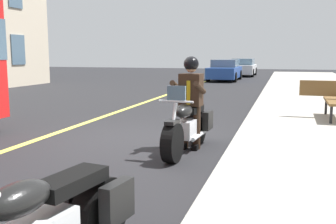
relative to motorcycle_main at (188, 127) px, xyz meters
The scene contains 7 objects.
ground_plane 1.45m from the motorcycle_main, 115.92° to the right, with size 80.00×80.00×0.00m, color black.
lane_center_stripe 3.32m from the motorcycle_main, 100.53° to the right, with size 60.00×0.16×0.01m, color #E5DB4C.
motorcycle_main is the anchor object (origin of this frame).
rider_main 0.61m from the motorcycle_main, behind, with size 0.64×0.57×1.74m.
car_silver 19.55m from the motorcycle_main, behind, with size 4.60×1.92×1.40m.
car_dark 25.36m from the motorcycle_main, behind, with size 4.60×1.92×1.40m.
bench_sidewalk 4.81m from the motorcycle_main, 141.93° to the left, with size 1.81×1.80×0.95m.
Camera 1 is at (7.49, 2.91, 1.79)m, focal length 41.78 mm.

